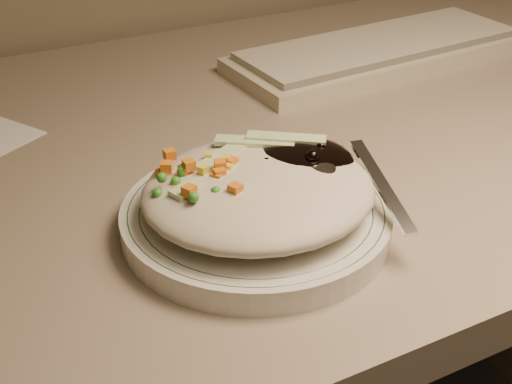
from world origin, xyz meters
name	(u,v)px	position (x,y,z in m)	size (l,w,h in m)	color
desk	(226,286)	(0.00, 1.38, 0.54)	(1.40, 0.70, 0.74)	#80705D
plate	(256,219)	(-0.05, 1.21, 0.75)	(0.22, 0.22, 0.02)	silver
plate_rim	(256,209)	(-0.05, 1.21, 0.76)	(0.21, 0.21, 0.00)	#144723
meal	(261,185)	(-0.05, 1.21, 0.78)	(0.20, 0.19, 0.05)	#B7AD94
keyboard	(380,51)	(0.28, 1.48, 0.75)	(0.41, 0.17, 0.03)	#B8B297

